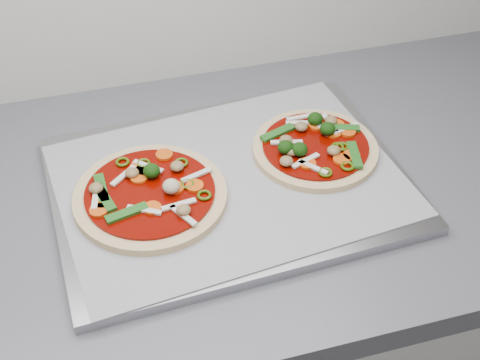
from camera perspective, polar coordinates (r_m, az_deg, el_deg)
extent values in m
cube|color=silver|center=(1.37, 5.50, -13.96)|extent=(3.60, 0.60, 0.86)
cube|color=#58585F|center=(1.03, 7.11, 0.27)|extent=(3.60, 0.60, 0.04)
cube|color=#9B9A9F|center=(0.96, -0.92, -0.36)|extent=(0.52, 0.40, 0.02)
cube|color=#9E9EA3|center=(0.96, -0.93, 0.04)|extent=(0.51, 0.40, 0.00)
cylinder|color=#F0C687|center=(0.93, -7.66, -1.37)|extent=(0.27, 0.27, 0.01)
cylinder|color=#6F0B00|center=(0.93, -7.70, -1.03)|extent=(0.23, 0.23, 0.00)
ellipsoid|color=#153E0B|center=(0.94, -7.55, 0.77)|extent=(0.03, 0.03, 0.02)
torus|color=#39530A|center=(0.97, -10.00, 1.53)|extent=(0.02, 0.02, 0.00)
torus|color=#39530A|center=(0.96, -5.03, 1.49)|extent=(0.02, 0.02, 0.00)
cube|color=silver|center=(0.96, -7.85, 1.16)|extent=(0.04, 0.04, 0.00)
cylinder|color=orange|center=(0.92, -3.88, -0.49)|extent=(0.03, 0.03, 0.00)
cube|color=silver|center=(0.90, -8.17, -2.55)|extent=(0.05, 0.03, 0.00)
ellipsoid|color=olive|center=(0.95, -9.20, 0.61)|extent=(0.03, 0.03, 0.01)
cylinder|color=orange|center=(0.96, -8.66, 1.07)|extent=(0.03, 0.03, 0.00)
cylinder|color=orange|center=(0.94, -8.63, 0.21)|extent=(0.03, 0.03, 0.00)
cube|color=silver|center=(0.93, -12.22, -1.43)|extent=(0.02, 0.05, 0.00)
ellipsoid|color=olive|center=(0.93, -12.18, -0.68)|extent=(0.03, 0.03, 0.01)
cylinder|color=orange|center=(0.92, -5.55, -0.65)|extent=(0.04, 0.04, 0.00)
cube|color=silver|center=(0.94, -3.72, 0.43)|extent=(0.05, 0.02, 0.00)
cylinder|color=orange|center=(0.91, -11.97, -2.55)|extent=(0.04, 0.04, 0.00)
cylinder|color=orange|center=(0.90, -7.50, -2.38)|extent=(0.03, 0.03, 0.00)
ellipsoid|color=olive|center=(0.88, -4.85, -2.58)|extent=(0.02, 0.02, 0.01)
cylinder|color=orange|center=(0.92, -11.66, -1.89)|extent=(0.03, 0.03, 0.00)
cylinder|color=orange|center=(0.96, -8.22, 0.83)|extent=(0.03, 0.03, 0.00)
cube|color=silver|center=(0.95, -9.92, 0.36)|extent=(0.04, 0.04, 0.00)
cube|color=#205C18|center=(0.89, -9.65, -2.79)|extent=(0.06, 0.03, 0.00)
torus|color=#39530A|center=(0.91, -3.07, -1.30)|extent=(0.03, 0.03, 0.00)
cube|color=#205C18|center=(0.94, -11.75, -0.71)|extent=(0.02, 0.06, 0.00)
cube|color=silver|center=(0.88, -4.88, -3.01)|extent=(0.03, 0.05, 0.00)
cube|color=#205C18|center=(0.92, -11.51, -1.48)|extent=(0.03, 0.06, 0.00)
torus|color=#39530A|center=(0.93, -4.50, -0.34)|extent=(0.02, 0.02, 0.00)
torus|color=#39530A|center=(0.97, -8.24, 1.43)|extent=(0.03, 0.03, 0.00)
ellipsoid|color=#BCB68F|center=(0.91, -5.89, -0.54)|extent=(0.03, 0.03, 0.02)
cylinder|color=orange|center=(0.98, -6.48, 2.16)|extent=(0.03, 0.03, 0.00)
cube|color=silver|center=(0.90, -5.24, -2.11)|extent=(0.05, 0.01, 0.00)
ellipsoid|color=olive|center=(0.95, -5.40, 1.18)|extent=(0.02, 0.02, 0.01)
cylinder|color=#F0C687|center=(1.01, 6.43, 2.66)|extent=(0.21, 0.21, 0.01)
cylinder|color=#6F0B00|center=(1.00, 6.46, 2.96)|extent=(0.18, 0.18, 0.00)
cube|color=silver|center=(1.03, 8.97, 4.34)|extent=(0.05, 0.02, 0.00)
cylinder|color=orange|center=(1.04, 6.54, 4.66)|extent=(0.03, 0.03, 0.00)
cube|color=silver|center=(1.00, 3.99, 3.22)|extent=(0.05, 0.02, 0.00)
ellipsoid|color=#153E0B|center=(0.98, 5.10, 2.63)|extent=(0.03, 0.03, 0.02)
ellipsoid|color=#153E0B|center=(1.02, 7.48, 4.35)|extent=(0.03, 0.03, 0.02)
ellipsoid|color=#153E0B|center=(1.04, 6.44, 5.21)|extent=(0.03, 0.03, 0.02)
cube|color=silver|center=(0.96, 6.22, 1.10)|extent=(0.04, 0.04, 0.00)
cylinder|color=orange|center=(0.98, 8.66, 1.75)|extent=(0.03, 0.03, 0.00)
ellipsoid|color=olive|center=(0.98, 4.42, 2.49)|extent=(0.03, 0.03, 0.01)
cube|color=silver|center=(1.04, 7.68, 4.83)|extent=(0.01, 0.05, 0.00)
torus|color=#39530A|center=(1.00, 8.73, 2.85)|extent=(0.03, 0.03, 0.00)
ellipsoid|color=olive|center=(1.04, 7.76, 5.05)|extent=(0.02, 0.02, 0.01)
torus|color=#39530A|center=(0.97, 9.15, 1.18)|extent=(0.03, 0.03, 0.00)
cylinder|color=orange|center=(1.03, 9.16, 4.08)|extent=(0.04, 0.04, 0.00)
cube|color=silver|center=(1.04, 5.26, 4.87)|extent=(0.05, 0.02, 0.00)
cube|color=#205C18|center=(1.04, 8.57, 4.43)|extent=(0.06, 0.03, 0.00)
cube|color=silver|center=(0.97, 5.62, 1.65)|extent=(0.05, 0.02, 0.00)
ellipsoid|color=#153E0B|center=(0.98, 3.92, 2.81)|extent=(0.03, 0.03, 0.02)
cylinder|color=orange|center=(0.96, 5.78, 1.41)|extent=(0.03, 0.03, 0.00)
ellipsoid|color=olive|center=(0.98, 8.00, 2.50)|extent=(0.02, 0.02, 0.01)
ellipsoid|color=olive|center=(1.02, 5.26, 4.56)|extent=(0.02, 0.02, 0.01)
ellipsoid|color=olive|center=(0.96, 3.99, 1.62)|extent=(0.02, 0.02, 0.01)
cylinder|color=orange|center=(1.04, 8.21, 4.70)|extent=(0.03, 0.03, 0.00)
cube|color=#205C18|center=(0.99, 9.75, 2.13)|extent=(0.03, 0.06, 0.00)
cube|color=silver|center=(1.03, 6.83, 4.53)|extent=(0.02, 0.05, 0.00)
cube|color=#205C18|center=(1.02, 3.23, 4.05)|extent=(0.06, 0.03, 0.00)
cylinder|color=orange|center=(0.99, 9.50, 2.07)|extent=(0.04, 0.04, 0.00)
cylinder|color=orange|center=(1.03, 7.99, 4.02)|extent=(0.04, 0.04, 0.00)
torus|color=#39530A|center=(0.95, 7.30, 0.66)|extent=(0.03, 0.03, 0.00)
cube|color=silver|center=(1.05, 5.25, 5.36)|extent=(0.05, 0.01, 0.00)
ellipsoid|color=olive|center=(1.00, 3.94, 3.41)|extent=(0.03, 0.03, 0.01)
torus|color=#39530A|center=(1.00, 8.32, 2.81)|extent=(0.02, 0.02, 0.00)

